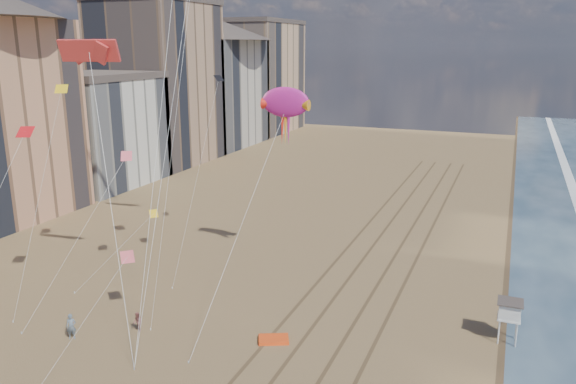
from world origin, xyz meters
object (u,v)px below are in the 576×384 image
at_px(show_kite, 285,103).
at_px(kite_flyer_b, 138,322).
at_px(lifeguard_stand, 510,311).
at_px(kite_flyer_a, 71,326).
at_px(grounded_kite, 274,339).

distance_m(show_kite, kite_flyer_b, 22.02).
height_order(lifeguard_stand, kite_flyer_a, lifeguard_stand).
distance_m(kite_flyer_a, kite_flyer_b, 4.71).
bearing_deg(show_kite, kite_flyer_a, -119.52).
xyz_separation_m(grounded_kite, kite_flyer_a, (-13.90, -5.23, 0.84)).
bearing_deg(grounded_kite, kite_flyer_b, 168.88).
bearing_deg(grounded_kite, kite_flyer_a, 175.38).
distance_m(lifeguard_stand, show_kite, 24.72).
relative_size(kite_flyer_a, kite_flyer_b, 1.27).
bearing_deg(show_kite, kite_flyer_b, -112.21).
bearing_deg(lifeguard_stand, kite_flyer_b, -161.09).
bearing_deg(kite_flyer_a, show_kite, 31.81).
relative_size(lifeguard_stand, kite_flyer_a, 1.65).
height_order(show_kite, kite_flyer_a, show_kite).
bearing_deg(kite_flyer_b, kite_flyer_a, -113.74).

